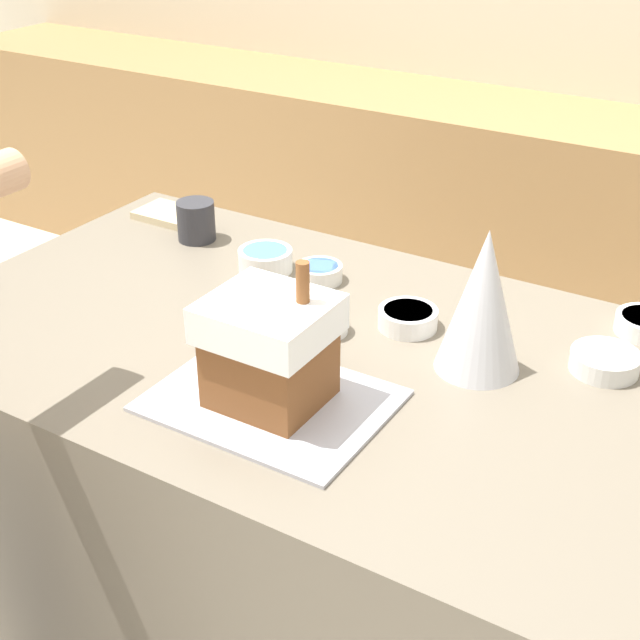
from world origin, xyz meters
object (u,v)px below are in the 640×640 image
at_px(candy_bowl_front_corner, 325,323).
at_px(candy_bowl_far_right, 265,259).
at_px(baking_tray, 271,400).
at_px(candy_bowl_near_tray_right, 605,361).
at_px(cookbook, 170,214).
at_px(decorative_tree, 483,301).
at_px(mug, 196,221).
at_px(candy_bowl_center_rear, 408,318).
at_px(gingerbread_house, 269,349).
at_px(candy_bowl_near_tray_left, 320,272).

distance_m(candy_bowl_front_corner, candy_bowl_far_right, 0.33).
bearing_deg(baking_tray, candy_bowl_near_tray_right, 41.17).
height_order(candy_bowl_far_right, cookbook, candy_bowl_far_right).
height_order(decorative_tree, candy_bowl_near_tray_right, decorative_tree).
height_order(candy_bowl_front_corner, candy_bowl_far_right, candy_bowl_far_right).
height_order(candy_bowl_near_tray_right, candy_bowl_far_right, candy_bowl_far_right).
xyz_separation_m(candy_bowl_near_tray_right, mug, (-1.07, 0.09, 0.03)).
bearing_deg(candy_bowl_center_rear, gingerbread_house, -102.82).
xyz_separation_m(gingerbread_house, decorative_tree, (0.27, 0.31, 0.03)).
bearing_deg(decorative_tree, candy_bowl_near_tray_left, 160.13).
bearing_deg(baking_tray, mug, 138.29).
relative_size(candy_bowl_near_tray_left, candy_bowl_far_right, 0.83).
height_order(candy_bowl_near_tray_right, candy_bowl_center_rear, candy_bowl_center_rear).
bearing_deg(cookbook, baking_tray, -38.90).
distance_m(decorative_tree, mug, 0.88).
bearing_deg(gingerbread_house, candy_bowl_near_tray_right, 41.17).
relative_size(candy_bowl_center_rear, cookbook, 0.73).
height_order(candy_bowl_near_tray_left, candy_bowl_far_right, candy_bowl_far_right).
height_order(baking_tray, candy_bowl_front_corner, candy_bowl_front_corner).
bearing_deg(cookbook, mug, -26.07).
distance_m(decorative_tree, candy_bowl_front_corner, 0.35).
relative_size(candy_bowl_front_corner, cookbook, 0.54).
bearing_deg(baking_tray, candy_bowl_front_corner, 100.24).
bearing_deg(mug, candy_bowl_center_rear, -11.30).
distance_m(decorative_tree, candy_bowl_far_right, 0.63).
bearing_deg(baking_tray, candy_bowl_near_tray_left, 111.44).
relative_size(decorative_tree, candy_bowl_far_right, 2.27).
distance_m(baking_tray, candy_bowl_near_tray_left, 0.51).
distance_m(baking_tray, decorative_tree, 0.44).
bearing_deg(candy_bowl_near_tray_left, decorative_tree, -19.87).
distance_m(decorative_tree, candy_bowl_near_tray_left, 0.51).
height_order(baking_tray, candy_bowl_near_tray_left, candy_bowl_near_tray_left).
bearing_deg(gingerbread_house, baking_tray, -149.50).
height_order(baking_tray, gingerbread_house, gingerbread_house).
xyz_separation_m(gingerbread_house, candy_bowl_near_tray_left, (-0.19, 0.48, -0.09)).
bearing_deg(candy_bowl_center_rear, mug, 168.70).
height_order(candy_bowl_near_tray_right, candy_bowl_near_tray_left, same).
relative_size(candy_bowl_near_tray_left, cookbook, 0.62).
distance_m(candy_bowl_near_tray_left, candy_bowl_far_right, 0.14).
xyz_separation_m(candy_bowl_front_corner, mug, (-0.53, 0.24, 0.03)).
bearing_deg(candy_bowl_center_rear, candy_bowl_far_right, 169.93).
bearing_deg(decorative_tree, cookbook, 164.38).
bearing_deg(candy_bowl_far_right, baking_tray, -54.50).
xyz_separation_m(gingerbread_house, candy_bowl_near_tray_right, (0.49, 0.43, -0.09)).
distance_m(gingerbread_house, decorative_tree, 0.42).
bearing_deg(gingerbread_house, mug, 138.31).
bearing_deg(baking_tray, cookbook, 141.10).
bearing_deg(decorative_tree, candy_bowl_center_rear, 158.60).
height_order(gingerbread_house, candy_bowl_near_tray_right, gingerbread_house).
distance_m(baking_tray, candy_bowl_center_rear, 0.39).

